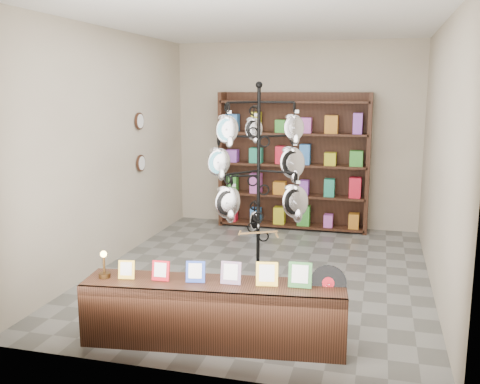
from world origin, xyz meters
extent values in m
plane|color=slate|center=(0.00, 0.00, 0.00)|extent=(5.00, 5.00, 0.00)
plane|color=#BDB198|center=(0.00, 2.50, 1.50)|extent=(4.00, 0.00, 4.00)
plane|color=#BDB198|center=(0.00, -2.50, 1.50)|extent=(4.00, 0.00, 4.00)
plane|color=#BDB198|center=(-2.00, 0.00, 1.50)|extent=(0.00, 5.00, 5.00)
plane|color=#BDB198|center=(2.00, 0.00, 1.50)|extent=(0.00, 5.00, 5.00)
plane|color=white|center=(0.00, 0.00, 3.00)|extent=(5.00, 5.00, 0.00)
cylinder|color=black|center=(0.05, -0.45, 0.02)|extent=(0.62, 0.62, 0.03)
cylinder|color=black|center=(0.05, -0.45, 1.13)|extent=(0.05, 0.05, 2.27)
sphere|color=black|center=(0.05, -0.45, 2.29)|extent=(0.08, 0.08, 0.08)
ellipsoid|color=silver|center=(-0.04, -0.23, 0.71)|extent=(0.12, 0.08, 0.24)
cube|color=#AA8046|center=(0.12, -0.77, 0.72)|extent=(0.39, 0.22, 0.04)
cube|color=black|center=(-0.01, -1.95, 0.28)|extent=(2.35, 0.75, 0.57)
cube|color=gold|center=(-0.79, -2.05, 0.65)|extent=(0.15, 0.07, 0.17)
cube|color=red|center=(-0.48, -2.01, 0.66)|extent=(0.16, 0.07, 0.18)
cube|color=#263FA5|center=(-0.17, -1.97, 0.66)|extent=(0.17, 0.08, 0.19)
cube|color=#E54C33|center=(0.15, -1.93, 0.67)|extent=(0.18, 0.08, 0.20)
cube|color=gold|center=(0.46, -1.89, 0.67)|extent=(0.20, 0.08, 0.21)
cube|color=#337233|center=(0.74, -1.86, 0.68)|extent=(0.21, 0.09, 0.22)
cylinder|color=black|center=(0.98, -1.78, 0.60)|extent=(0.32, 0.11, 0.31)
cylinder|color=red|center=(0.98, -1.78, 0.60)|extent=(0.11, 0.04, 0.10)
cylinder|color=#412A12|center=(-1.00, -2.07, 0.59)|extent=(0.11, 0.11, 0.04)
cylinder|color=#412A12|center=(-1.00, -2.07, 0.68)|extent=(0.02, 0.02, 0.15)
sphere|color=#FFBF59|center=(-1.00, -2.07, 0.79)|extent=(0.06, 0.06, 0.06)
cube|color=black|center=(0.00, 2.44, 1.10)|extent=(2.40, 0.04, 2.20)
cube|color=black|center=(-1.18, 2.28, 1.10)|extent=(0.06, 0.36, 2.20)
cube|color=black|center=(1.18, 2.28, 1.10)|extent=(0.06, 0.36, 2.20)
cube|color=black|center=(0.00, 2.28, 0.05)|extent=(2.36, 0.36, 0.04)
cube|color=black|center=(0.00, 2.28, 0.55)|extent=(2.36, 0.36, 0.03)
cube|color=black|center=(0.00, 2.28, 1.05)|extent=(2.36, 0.36, 0.04)
cube|color=black|center=(0.00, 2.28, 1.55)|extent=(2.36, 0.36, 0.04)
cube|color=black|center=(0.00, 2.28, 2.05)|extent=(2.36, 0.36, 0.04)
cylinder|color=black|center=(-1.97, 0.80, 1.80)|extent=(0.03, 0.24, 0.24)
cylinder|color=black|center=(-1.97, 0.80, 1.20)|extent=(0.03, 0.24, 0.24)
camera|label=1|loc=(1.36, -6.20, 2.24)|focal=40.00mm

